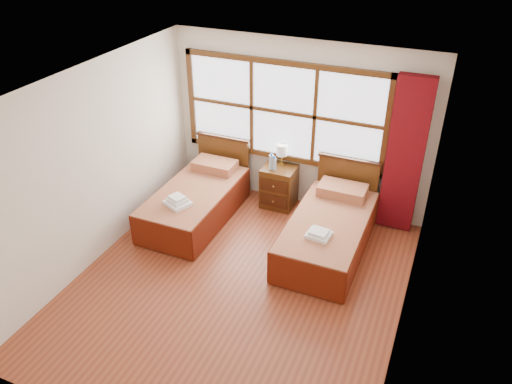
% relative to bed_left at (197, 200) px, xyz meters
% --- Properties ---
extents(floor, '(4.50, 4.50, 0.00)m').
position_rel_bed_left_xyz_m(floor, '(1.23, -1.20, -0.29)').
color(floor, brown).
rests_on(floor, ground).
extents(ceiling, '(4.50, 4.50, 0.00)m').
position_rel_bed_left_xyz_m(ceiling, '(1.23, -1.20, 2.31)').
color(ceiling, white).
rests_on(ceiling, wall_back).
extents(wall_back, '(4.00, 0.00, 4.00)m').
position_rel_bed_left_xyz_m(wall_back, '(1.23, 1.05, 1.01)').
color(wall_back, silver).
rests_on(wall_back, floor).
extents(wall_left, '(0.00, 4.50, 4.50)m').
position_rel_bed_left_xyz_m(wall_left, '(-0.77, -1.20, 1.01)').
color(wall_left, silver).
rests_on(wall_left, floor).
extents(wall_right, '(0.00, 4.50, 4.50)m').
position_rel_bed_left_xyz_m(wall_right, '(3.23, -1.20, 1.01)').
color(wall_right, silver).
rests_on(wall_right, floor).
extents(window, '(3.16, 0.06, 1.56)m').
position_rel_bed_left_xyz_m(window, '(0.98, 1.01, 1.21)').
color(window, white).
rests_on(window, wall_back).
extents(curtain, '(0.50, 0.16, 2.30)m').
position_rel_bed_left_xyz_m(curtain, '(2.83, 0.91, 0.88)').
color(curtain, maroon).
rests_on(curtain, wall_back).
extents(bed_left, '(0.99, 2.01, 0.96)m').
position_rel_bed_left_xyz_m(bed_left, '(0.00, 0.00, 0.00)').
color(bed_left, '#361A0B').
rests_on(bed_left, floor).
extents(bed_right, '(1.01, 2.03, 0.98)m').
position_rel_bed_left_xyz_m(bed_right, '(2.07, -0.00, 0.01)').
color(bed_right, '#361A0B').
rests_on(bed_right, floor).
extents(nightstand, '(0.50, 0.49, 0.67)m').
position_rel_bed_left_xyz_m(nightstand, '(1.03, 0.80, 0.04)').
color(nightstand, '#4F2D11').
rests_on(nightstand, floor).
extents(towels_left, '(0.42, 0.40, 0.14)m').
position_rel_bed_left_xyz_m(towels_left, '(-0.01, -0.52, 0.27)').
color(towels_left, white).
rests_on(towels_left, bed_left).
extents(towels_right, '(0.32, 0.29, 0.09)m').
position_rel_bed_left_xyz_m(towels_right, '(2.06, -0.49, 0.27)').
color(towels_right, white).
rests_on(towels_right, bed_right).
extents(lamp, '(0.17, 0.17, 0.34)m').
position_rel_bed_left_xyz_m(lamp, '(1.02, 0.92, 0.62)').
color(lamp, gold).
rests_on(lamp, nightstand).
extents(bottle_near, '(0.07, 0.07, 0.27)m').
position_rel_bed_left_xyz_m(bottle_near, '(0.93, 0.71, 0.50)').
color(bottle_near, '#A2BFD1').
rests_on(bottle_near, nightstand).
extents(bottle_far, '(0.06, 0.06, 0.23)m').
position_rel_bed_left_xyz_m(bottle_far, '(0.98, 0.71, 0.48)').
color(bottle_far, '#A2BFD1').
rests_on(bottle_far, nightstand).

